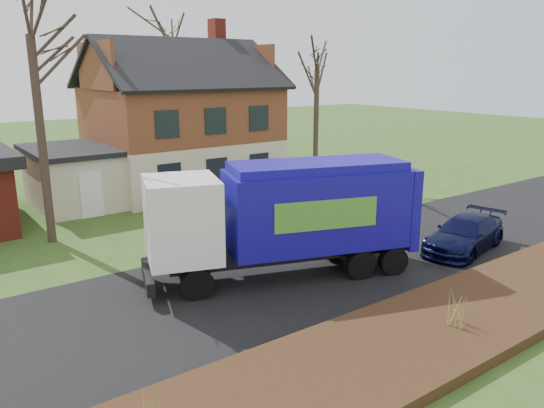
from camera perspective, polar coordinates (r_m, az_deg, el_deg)
ground at (r=18.19m, az=5.19°, el=-6.72°), size 120.00×120.00×0.00m
road at (r=18.19m, az=5.19°, el=-6.69°), size 80.00×7.00×0.02m
mulch_verge at (r=14.93m, az=19.02°, el=-11.80°), size 80.00×3.50×0.30m
main_house at (r=29.60m, az=-10.59°, el=9.32°), size 12.95×8.95×9.26m
garbage_truck at (r=16.73m, az=1.89°, el=-0.87°), size 8.91×4.96×3.70m
silver_sedan at (r=19.62m, az=-4.75°, el=-2.86°), size 4.69×3.06×1.46m
navy_wagon at (r=20.76m, az=20.02°, el=-3.03°), size 4.59×2.62×1.25m
tree_front_west at (r=21.50m, az=-24.92°, el=19.27°), size 3.61×3.61×10.72m
tree_front_east at (r=30.58m, az=4.92°, el=16.25°), size 3.34×3.34×9.28m
tree_back at (r=37.61m, az=-10.74°, el=18.71°), size 3.60×3.60×11.40m
grass_clump_mid at (r=14.17m, az=19.30°, el=-10.33°), size 0.36×0.30×1.02m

